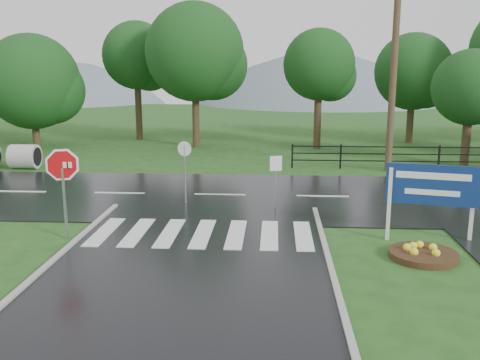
{
  "coord_description": "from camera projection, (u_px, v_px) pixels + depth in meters",
  "views": [
    {
      "loc": [
        2.11,
        -10.23,
        4.99
      ],
      "look_at": [
        1.05,
        6.0,
        1.5
      ],
      "focal_mm": 40.0,
      "sensor_mm": 36.0,
      "label": 1
    }
  ],
  "objects": [
    {
      "name": "ground",
      "position": [
        171.0,
        309.0,
        11.16
      ],
      "size": [
        120.0,
        120.0,
        0.0
      ],
      "primitive_type": "plane",
      "color": "#204D19",
      "rests_on": "ground"
    },
    {
      "name": "estate_billboard",
      "position": [
        432.0,
        189.0,
        15.25
      ],
      "size": [
        2.51,
        0.66,
        2.24
      ],
      "color": "silver",
      "rests_on": "ground"
    },
    {
      "name": "entrance_tree_left",
      "position": [
        471.0,
        88.0,
        26.66
      ],
      "size": [
        3.8,
        3.8,
        5.83
      ],
      "color": "#3D2B1C",
      "rests_on": "ground"
    },
    {
      "name": "treeline",
      "position": [
        257.0,
        144.0,
        34.51
      ],
      "size": [
        83.2,
        5.2,
        10.0
      ],
      "color": "#123C15",
      "rests_on": "ground"
    },
    {
      "name": "utility_pole_east",
      "position": [
        394.0,
        69.0,
        24.78
      ],
      "size": [
        1.67,
        0.52,
        9.54
      ],
      "color": "#473523",
      "rests_on": "ground"
    },
    {
      "name": "reg_sign_small",
      "position": [
        276.0,
        171.0,
        18.6
      ],
      "size": [
        0.42,
        0.12,
        1.93
      ],
      "color": "#939399",
      "rests_on": "ground"
    },
    {
      "name": "main_road",
      "position": [
        220.0,
        196.0,
        20.92
      ],
      "size": [
        90.0,
        8.0,
        0.04
      ],
      "primitive_type": "cube",
      "color": "black",
      "rests_on": "ground"
    },
    {
      "name": "crosswalk",
      "position": [
        203.0,
        233.0,
        16.03
      ],
      "size": [
        6.5,
        2.8,
        0.02
      ],
      "color": "silver",
      "rests_on": "ground"
    },
    {
      "name": "stop_sign",
      "position": [
        63.0,
        173.0,
        15.3
      ],
      "size": [
        1.21,
        0.43,
        2.85
      ],
      "color": "#939399",
      "rests_on": "ground"
    },
    {
      "name": "fence_west",
      "position": [
        390.0,
        155.0,
        26.13
      ],
      "size": [
        9.58,
        0.08,
        1.2
      ],
      "color": "black",
      "rests_on": "ground"
    },
    {
      "name": "reg_sign_round",
      "position": [
        185.0,
        165.0,
        19.37
      ],
      "size": [
        0.52,
        0.18,
        2.32
      ],
      "color": "#939399",
      "rests_on": "ground"
    },
    {
      "name": "hills",
      "position": [
        283.0,
        210.0,
        77.62
      ],
      "size": [
        102.0,
        48.0,
        48.0
      ],
      "color": "slate",
      "rests_on": "ground"
    },
    {
      "name": "flower_bed",
      "position": [
        423.0,
        253.0,
        14.1
      ],
      "size": [
        1.79,
        1.79,
        0.36
      ],
      "color": "#332111",
      "rests_on": "ground"
    }
  ]
}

